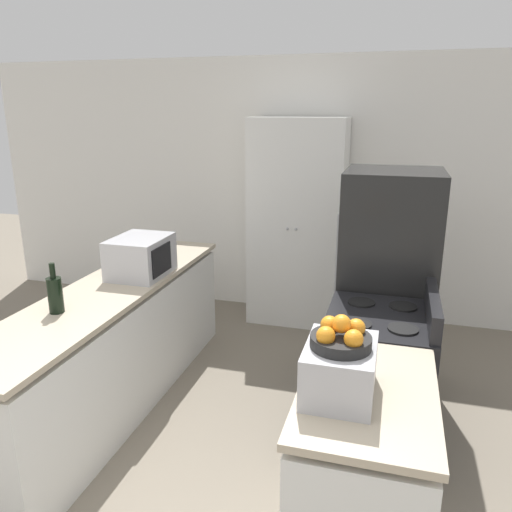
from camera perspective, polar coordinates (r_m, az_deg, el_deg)
name	(u,v)px	position (r m, az deg, el deg)	size (l,w,h in m)	color
wall_back	(299,190)	(5.19, 4.99, 7.57)	(7.00, 0.06, 2.60)	white
counter_left	(114,349)	(3.79, -15.91, -10.14)	(0.60, 2.65, 0.90)	silver
counter_right	(362,477)	(2.60, 12.00, -23.48)	(0.60, 0.95, 0.90)	silver
pantry_cabinet	(297,223)	(4.95, 4.71, 3.75)	(0.91, 0.52, 2.02)	white
stove	(376,381)	(3.30, 13.54, -13.73)	(0.66, 0.72, 1.06)	black
refrigerator	(387,285)	(3.82, 14.70, -3.20)	(0.70, 0.68, 1.69)	black
microwave	(141,256)	(3.79, -13.04, -0.05)	(0.38, 0.47, 0.29)	#B2B2B7
wine_bottle	(55,294)	(3.25, -21.97, -4.04)	(0.09, 0.09, 0.31)	black
toaster_oven	(339,370)	(2.22, 9.50, -12.69)	(0.30, 0.39, 0.23)	#B2B2B7
fruit_bowl	(341,337)	(2.14, 9.68, -9.07)	(0.26, 0.26, 0.14)	black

